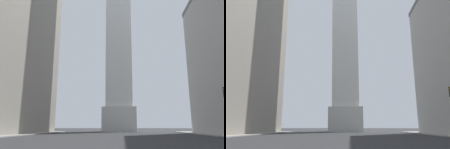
% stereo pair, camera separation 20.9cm
% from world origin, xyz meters
% --- Properties ---
extents(obelisk, '(9.40, 9.40, 80.88)m').
position_xyz_m(obelisk, '(0.00, 62.85, 38.79)').
color(obelisk, silver).
rests_on(obelisk, ground_plane).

